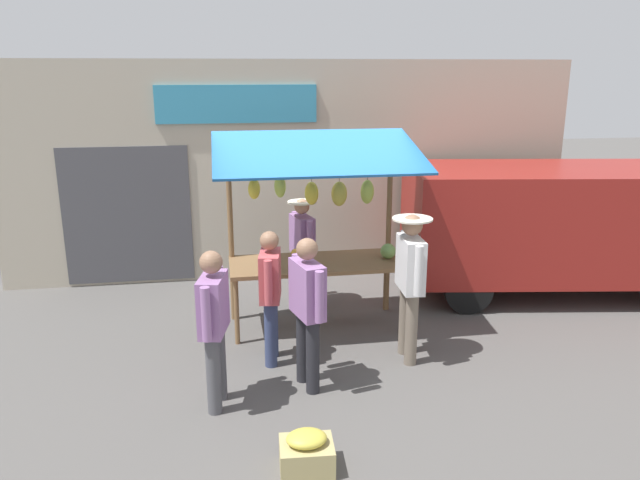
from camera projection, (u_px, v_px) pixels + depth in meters
name	position (u px, v px, depth m)	size (l,w,h in m)	color
ground_plane	(316.00, 325.00, 8.04)	(40.00, 40.00, 0.00)	#514F4C
street_backdrop	(290.00, 171.00, 9.66)	(9.00, 0.30, 3.40)	#B2A893
market_stall	(318.00, 210.00, 7.67)	(2.50, 1.46, 2.50)	brown
vendor_with_sunhat	(302.00, 244.00, 8.50)	(0.40, 0.66, 1.54)	navy
shopper_with_shopping_bag	(307.00, 303.00, 6.25)	(0.33, 0.68, 1.63)	#232328
shopper_in_grey_tee	(270.00, 289.00, 6.83)	(0.29, 0.67, 1.55)	navy
shopper_in_striped_shirt	(214.00, 319.00, 5.88)	(0.31, 0.68, 1.62)	#4C4C51
shopper_with_ponytail	(410.00, 275.00, 6.85)	(0.45, 0.72, 1.72)	#726656
parked_van	(548.00, 219.00, 8.99)	(4.63, 2.48, 1.88)	maroon
produce_crate_near	(307.00, 452.00, 5.11)	(0.47, 0.39, 0.35)	tan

